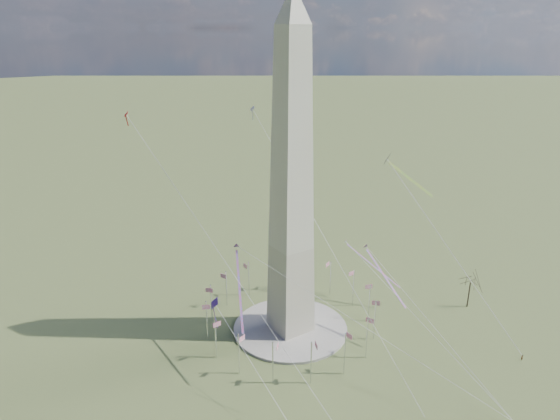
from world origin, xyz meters
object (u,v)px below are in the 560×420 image
tree_near (471,281)px  kite_delta_black (390,162)px  washington_monument (292,185)px  person_east (522,357)px

tree_near → kite_delta_black: size_ratio=0.88×
kite_delta_black → washington_monument: bearing=-36.8°
washington_monument → person_east: washington_monument is taller
washington_monument → person_east: 82.83m
tree_near → person_east: 31.21m
tree_near → kite_delta_black: 48.55m
washington_monument → person_east: bearing=-46.8°
person_east → kite_delta_black: kite_delta_black is taller
person_east → kite_delta_black: 70.74m
tree_near → person_east: (-11.72, -27.45, -9.11)m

